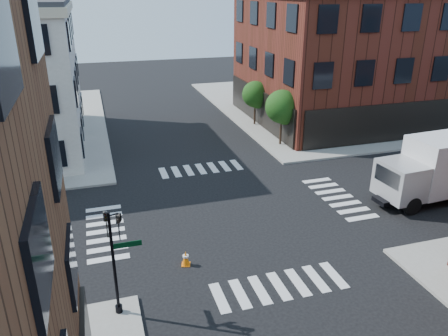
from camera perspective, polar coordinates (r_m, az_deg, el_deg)
The scene contains 8 objects.
ground at distance 25.35m, azimuth 0.83°, elevation -5.92°, with size 120.00×120.00×0.00m, color black.
sidewalk_ne at distance 51.99m, azimuth 16.19°, elevation 8.21°, with size 30.00×30.00×0.15m, color gray.
building_ne at distance 46.60m, azimuth 19.78°, elevation 13.69°, with size 25.00×16.00×12.00m, color #431B10.
tree_near at distance 35.51m, azimuth 7.67°, elevation 7.73°, with size 2.69×2.69×4.49m.
tree_far at distance 40.95m, azimuth 4.19°, elevation 9.41°, with size 2.43×2.43×4.07m.
signal_pole at distance 17.21m, azimuth -14.10°, elevation -10.54°, with size 1.29×1.24×4.60m.
box_truck at distance 29.65m, azimuth 27.01°, elevation 0.16°, with size 8.80×3.18×3.92m.
traffic_cone at distance 20.87m, azimuth -5.02°, elevation -11.67°, with size 0.50×0.50×0.74m.
Camera 1 is at (-6.85, -21.25, 12.01)m, focal length 35.00 mm.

